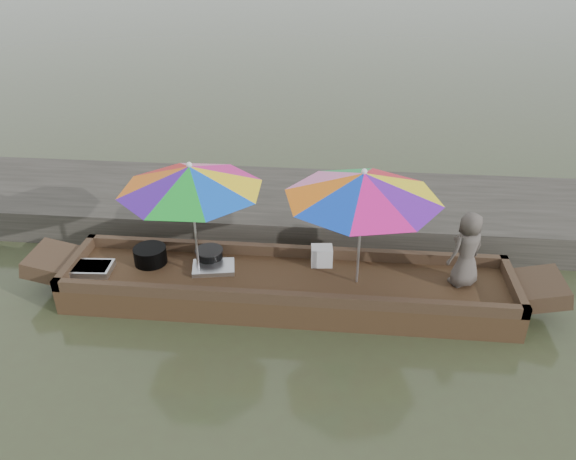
# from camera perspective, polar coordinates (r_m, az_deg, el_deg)

# --- Properties ---
(water) EXTENTS (80.00, 80.00, 0.00)m
(water) POSITION_cam_1_polar(r_m,az_deg,el_deg) (7.46, -0.08, -7.11)
(water) COLOR #3C452A
(water) RESTS_ON ground
(dock) EXTENTS (22.00, 2.20, 0.50)m
(dock) POSITION_cam_1_polar(r_m,az_deg,el_deg) (9.21, 1.29, 2.21)
(dock) COLOR #2D2B26
(dock) RESTS_ON ground
(boat_hull) EXTENTS (5.75, 1.20, 0.35)m
(boat_hull) POSITION_cam_1_polar(r_m,az_deg,el_deg) (7.36, -0.08, -6.01)
(boat_hull) COLOR #3C2716
(boat_hull) RESTS_ON water
(cooking_pot) EXTENTS (0.43, 0.43, 0.23)m
(cooking_pot) POSITION_cam_1_polar(r_m,az_deg,el_deg) (7.73, -13.82, -2.51)
(cooking_pot) COLOR black
(cooking_pot) RESTS_ON boat_hull
(tray_crayfish) EXTENTS (0.57, 0.41, 0.09)m
(tray_crayfish) POSITION_cam_1_polar(r_m,az_deg,el_deg) (7.80, -19.39, -3.72)
(tray_crayfish) COLOR silver
(tray_crayfish) RESTS_ON boat_hull
(tray_scallop) EXTENTS (0.61, 0.47, 0.06)m
(tray_scallop) POSITION_cam_1_polar(r_m,az_deg,el_deg) (7.47, -7.57, -3.80)
(tray_scallop) COLOR silver
(tray_scallop) RESTS_ON boat_hull
(charcoal_grill) EXTENTS (0.36, 0.36, 0.17)m
(charcoal_grill) POSITION_cam_1_polar(r_m,az_deg,el_deg) (7.63, -7.99, -2.62)
(charcoal_grill) COLOR black
(charcoal_grill) RESTS_ON boat_hull
(supply_bag) EXTENTS (0.30, 0.25, 0.26)m
(supply_bag) POSITION_cam_1_polar(r_m,az_deg,el_deg) (7.48, 3.44, -2.62)
(supply_bag) COLOR silver
(supply_bag) RESTS_ON boat_hull
(vendor) EXTENTS (0.59, 0.54, 1.00)m
(vendor) POSITION_cam_1_polar(r_m,az_deg,el_deg) (7.23, 17.74, -1.89)
(vendor) COLOR #4E4640
(vendor) RESTS_ON boat_hull
(umbrella_bow) EXTENTS (2.29, 2.29, 1.55)m
(umbrella_bow) POSITION_cam_1_polar(r_m,az_deg,el_deg) (7.06, -9.50, 0.95)
(umbrella_bow) COLOR yellow
(umbrella_bow) RESTS_ON boat_hull
(umbrella_stern) EXTENTS (2.17, 2.17, 1.55)m
(umbrella_stern) POSITION_cam_1_polar(r_m,az_deg,el_deg) (6.84, 7.36, 0.16)
(umbrella_stern) COLOR yellow
(umbrella_stern) RESTS_ON boat_hull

